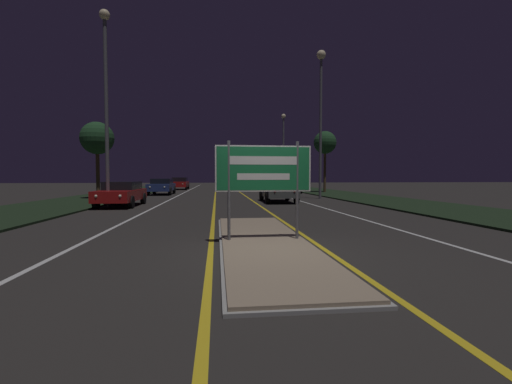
{
  "coord_description": "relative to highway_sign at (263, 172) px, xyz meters",
  "views": [
    {
      "loc": [
        -1.07,
        -6.96,
        1.55
      ],
      "look_at": [
        0.0,
        2.35,
        1.13
      ],
      "focal_mm": 24.0,
      "sensor_mm": 36.0,
      "label": 1
    }
  ],
  "objects": [
    {
      "name": "lane_line_white_right",
      "position": [
        4.2,
        24.15,
        -1.66
      ],
      "size": [
        0.12,
        70.0,
        0.01
      ],
      "color": "silver",
      "rests_on": "ground_plane"
    },
    {
      "name": "verge_right",
      "position": [
        9.5,
        19.15,
        -1.62
      ],
      "size": [
        5.0,
        100.0,
        0.08
      ],
      "color": "black",
      "rests_on": "ground_plane"
    },
    {
      "name": "car_approaching_1",
      "position": [
        -5.8,
        22.47,
        -0.92
      ],
      "size": [
        1.97,
        4.56,
        1.37
      ],
      "color": "navy",
      "rests_on": "ground_plane"
    },
    {
      "name": "streetlight_left_near",
      "position": [
        -6.44,
        9.85,
        4.41
      ],
      "size": [
        0.51,
        0.51,
        9.65
      ],
      "color": "#56565B",
      "rests_on": "ground_plane"
    },
    {
      "name": "car_approaching_0",
      "position": [
        -6.05,
        10.85,
        -0.97
      ],
      "size": [
        1.86,
        4.52,
        1.29
      ],
      "color": "maroon",
      "rests_on": "ground_plane"
    },
    {
      "name": "centre_line_yellow_left",
      "position": [
        -1.2,
        24.15,
        -1.66
      ],
      "size": [
        0.12,
        70.0,
        0.01
      ],
      "color": "gold",
      "rests_on": "ground_plane"
    },
    {
      "name": "edge_line_white_left",
      "position": [
        -7.2,
        24.15,
        -1.66
      ],
      "size": [
        0.1,
        70.0,
        0.01
      ],
      "color": "silver",
      "rests_on": "ground_plane"
    },
    {
      "name": "car_receding_0",
      "position": [
        2.64,
        12.69,
        -0.91
      ],
      "size": [
        1.91,
        4.24,
        1.39
      ],
      "color": "#4C514C",
      "rests_on": "ground_plane"
    },
    {
      "name": "car_approaching_2",
      "position": [
        -5.53,
        34.39,
        -0.9
      ],
      "size": [
        2.02,
        4.69,
        1.45
      ],
      "color": "maroon",
      "rests_on": "ground_plane"
    },
    {
      "name": "verge_left",
      "position": [
        -9.5,
        19.15,
        -1.62
      ],
      "size": [
        5.0,
        100.0,
        0.08
      ],
      "color": "black",
      "rests_on": "ground_plane"
    },
    {
      "name": "median_island",
      "position": [
        0.0,
        0.0,
        -1.62
      ],
      "size": [
        2.03,
        8.26,
        0.1
      ],
      "color": "#999993",
      "rests_on": "ground_plane"
    },
    {
      "name": "highway_sign",
      "position": [
        0.0,
        0.0,
        0.0
      ],
      "size": [
        2.22,
        0.07,
        2.27
      ],
      "color": "#56565B",
      "rests_on": "median_island"
    },
    {
      "name": "car_receding_2",
      "position": [
        5.72,
        35.43,
        -0.93
      ],
      "size": [
        1.95,
        4.35,
        1.35
      ],
      "color": "#B7B7BC",
      "rests_on": "ground_plane"
    },
    {
      "name": "streetlight_right_near",
      "position": [
        6.12,
        15.45,
        5.48
      ],
      "size": [
        0.63,
        0.63,
        10.25
      ],
      "color": "#56565B",
      "rests_on": "ground_plane"
    },
    {
      "name": "lane_line_white_left",
      "position": [
        -4.2,
        24.15,
        -1.66
      ],
      "size": [
        0.12,
        70.0,
        0.01
      ],
      "color": "silver",
      "rests_on": "ground_plane"
    },
    {
      "name": "car_receding_1",
      "position": [
        5.71,
        24.28,
        -0.92
      ],
      "size": [
        2.04,
        4.37,
        1.42
      ],
      "color": "silver",
      "rests_on": "ground_plane"
    },
    {
      "name": "centre_line_yellow_right",
      "position": [
        1.2,
        24.15,
        -1.66
      ],
      "size": [
        0.12,
        70.0,
        0.01
      ],
      "color": "gold",
      "rests_on": "ground_plane"
    },
    {
      "name": "edge_line_white_right",
      "position": [
        7.2,
        24.15,
        -1.66
      ],
      "size": [
        0.1,
        70.0,
        0.01
      ],
      "color": "silver",
      "rests_on": "ground_plane"
    },
    {
      "name": "streetlight_right_far",
      "position": [
        6.39,
        30.11,
        3.8
      ],
      "size": [
        0.51,
        0.51,
        8.56
      ],
      "color": "#56565B",
      "rests_on": "ground_plane"
    },
    {
      "name": "ground_plane",
      "position": [
        0.0,
        -0.85,
        -1.66
      ],
      "size": [
        160.0,
        160.0,
        0.0
      ],
      "primitive_type": "plane",
      "color": "#282623"
    },
    {
      "name": "roadside_palm_right",
      "position": [
        9.19,
        23.93,
        3.07
      ],
      "size": [
        2.14,
        2.14,
        5.79
      ],
      "color": "#4C3823",
      "rests_on": "verge_right"
    },
    {
      "name": "roadside_palm_left",
      "position": [
        -9.02,
        16.27,
        2.42
      ],
      "size": [
        2.17,
        2.17,
        5.14
      ],
      "color": "#4C3823",
      "rests_on": "verge_left"
    }
  ]
}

